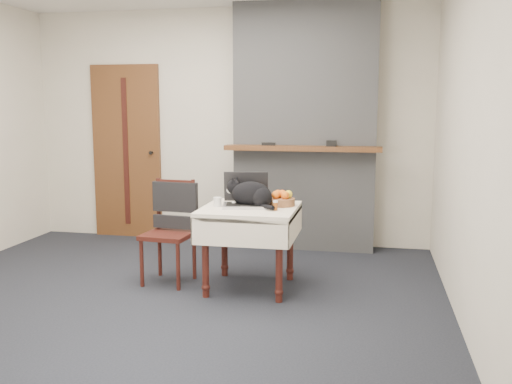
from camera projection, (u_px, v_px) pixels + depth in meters
ground at (166, 296)px, 4.65m from camera, size 4.50×4.50×0.00m
room_shell at (181, 78)px, 4.83m from camera, size 4.52×4.01×2.61m
door at (127, 152)px, 6.65m from camera, size 0.82×0.10×2.00m
chimney at (305, 128)px, 6.06m from camera, size 1.62×0.48×2.60m
side_table at (250, 220)px, 4.76m from camera, size 0.78×0.78×0.70m
laptop at (246, 197)px, 4.80m from camera, size 0.43×0.39×0.28m
cat at (252, 194)px, 4.74m from camera, size 0.46×0.32×0.24m
cream_jar at (218, 202)px, 4.76m from camera, size 0.07×0.07×0.08m
pill_bottle at (275, 205)px, 4.58m from camera, size 0.04×0.04×0.08m
fruit_basket at (282, 200)px, 4.80m from camera, size 0.23×0.23×0.13m
desk_clutter at (272, 206)px, 4.77m from camera, size 0.13×0.02×0.01m
chair at (172, 217)px, 5.00m from camera, size 0.44×0.43×0.90m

